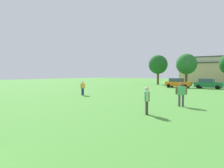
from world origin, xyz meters
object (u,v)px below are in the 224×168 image
at_px(adult_bystander, 147,98).
at_px(bystander_near_trees, 83,87).
at_px(parked_car_orange_0, 178,83).
at_px(parked_car_green_1, 208,84).
at_px(bystander_midfield, 181,92).
at_px(tree_far_left, 158,65).
at_px(tree_left, 186,64).

relative_size(adult_bystander, bystander_near_trees, 1.02).
relative_size(parked_car_orange_0, parked_car_green_1, 1.00).
distance_m(bystander_near_trees, bystander_midfield, 12.42).
bearing_deg(tree_far_left, adult_bystander, -68.03).
relative_size(adult_bystander, parked_car_orange_0, 0.39).
height_order(parked_car_orange_0, parked_car_green_1, same).
distance_m(adult_bystander, tree_left, 35.59).
distance_m(bystander_midfield, tree_left, 31.36).
bearing_deg(parked_car_orange_0, bystander_midfield, -71.25).
distance_m(bystander_near_trees, parked_car_green_1, 22.37).
xyz_separation_m(bystander_midfield, tree_far_left, (-15.23, 31.53, 3.49)).
bearing_deg(parked_car_green_1, tree_far_left, 144.88).
distance_m(bystander_near_trees, tree_far_left, 29.48).
distance_m(parked_car_orange_0, parked_car_green_1, 5.04).
xyz_separation_m(adult_bystander, tree_left, (-7.68, 34.58, 3.46)).
bearing_deg(bystander_near_trees, parked_car_orange_0, 161.30).
xyz_separation_m(bystander_midfield, parked_car_green_1, (-2.59, 22.64, -0.22)).
relative_size(bystander_near_trees, tree_far_left, 0.25).
bearing_deg(adult_bystander, tree_far_left, 171.69).
height_order(bystander_near_trees, parked_car_orange_0, parked_car_orange_0).
relative_size(adult_bystander, parked_car_green_1, 0.39).
distance_m(adult_bystander, bystander_near_trees, 13.45).
bearing_deg(parked_car_orange_0, tree_far_left, 129.98).
xyz_separation_m(bystander_near_trees, bystander_midfield, (12.18, -2.43, 0.09)).
height_order(parked_car_green_1, tree_far_left, tree_far_left).
relative_size(bystander_midfield, tree_left, 0.27).
bearing_deg(bystander_near_trees, adult_bystander, 52.89).
bearing_deg(parked_car_green_1, bystander_midfield, -83.48).
bearing_deg(adult_bystander, parked_car_green_1, 153.74).
xyz_separation_m(adult_bystander, bystander_near_trees, (-11.50, 6.97, -0.02)).
xyz_separation_m(parked_car_green_1, tree_left, (-5.77, 7.40, 3.61)).
xyz_separation_m(parked_car_orange_0, tree_far_left, (-7.61, 9.07, 3.71)).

